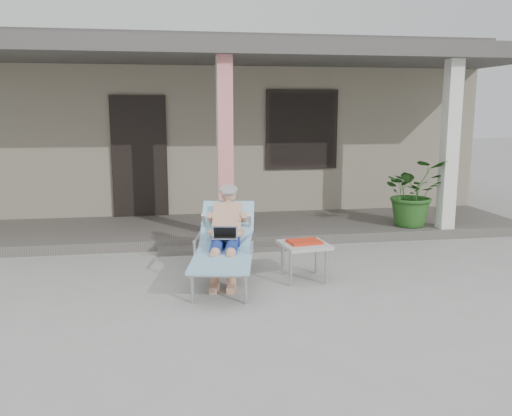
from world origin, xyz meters
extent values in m
plane|color=#9E9E99|center=(0.00, 0.00, 0.00)|extent=(60.00, 60.00, 0.00)
cube|color=gray|center=(0.00, 6.50, 1.50)|extent=(10.00, 5.00, 3.00)
cube|color=#474442|center=(0.00, 6.50, 3.15)|extent=(10.40, 5.40, 0.30)
cube|color=black|center=(-1.30, 3.97, 1.20)|extent=(0.95, 0.06, 2.10)
cube|color=black|center=(1.60, 3.97, 1.65)|extent=(1.20, 0.06, 1.30)
cube|color=black|center=(1.60, 3.96, 1.65)|extent=(1.32, 0.05, 1.42)
cube|color=#605B56|center=(0.00, 3.00, 0.07)|extent=(10.00, 2.00, 0.15)
cube|color=red|center=(0.00, 2.15, 1.45)|extent=(0.22, 0.22, 2.61)
cube|color=silver|center=(3.50, 2.15, 1.45)|extent=(0.22, 0.22, 2.61)
cube|color=#474442|center=(0.00, 3.00, 2.88)|extent=(10.00, 2.30, 0.24)
cube|color=#605B56|center=(0.00, 1.85, 0.04)|extent=(2.00, 0.30, 0.07)
cylinder|color=#B7B7BC|center=(-0.61, -0.21, 0.17)|extent=(0.04, 0.04, 0.34)
cylinder|color=#B7B7BC|center=(-0.06, -0.31, 0.17)|extent=(0.04, 0.04, 0.34)
cylinder|color=#B7B7BC|center=(-0.41, 0.84, 0.17)|extent=(0.04, 0.04, 0.34)
cylinder|color=#B7B7BC|center=(0.14, 0.74, 0.17)|extent=(0.04, 0.04, 0.34)
cube|color=#B7B7BC|center=(-0.26, 0.13, 0.35)|extent=(0.76, 1.19, 0.03)
cube|color=#9CD7F2|center=(-0.26, 0.13, 0.37)|extent=(0.86, 1.24, 0.04)
cube|color=#B7B7BC|center=(-0.11, 0.93, 0.56)|extent=(0.65, 0.62, 0.45)
cube|color=#9CD7F2|center=(-0.11, 0.93, 0.59)|extent=(0.75, 0.70, 0.51)
cylinder|color=#959597|center=(-0.06, 1.18, 0.99)|extent=(0.26, 0.26, 0.12)
cube|color=silver|center=(-0.19, 0.52, 0.53)|extent=(0.34, 0.26, 0.21)
cube|color=#B8B8B2|center=(0.75, 0.39, 0.43)|extent=(0.60, 0.60, 0.04)
cylinder|color=#B7B7BC|center=(0.53, 0.18, 0.20)|extent=(0.04, 0.04, 0.40)
cylinder|color=#B7B7BC|center=(0.96, 0.18, 0.20)|extent=(0.04, 0.04, 0.40)
cylinder|color=#B7B7BC|center=(0.53, 0.61, 0.20)|extent=(0.04, 0.04, 0.40)
cylinder|color=#B7B7BC|center=(0.96, 0.61, 0.20)|extent=(0.04, 0.04, 0.40)
cube|color=red|center=(0.75, 0.39, 0.46)|extent=(0.41, 0.33, 0.03)
cube|color=black|center=(0.75, 0.53, 0.46)|extent=(0.37, 0.07, 0.04)
imported|color=#26591E|center=(3.06, 2.40, 0.70)|extent=(1.06, 0.94, 1.09)
camera|label=1|loc=(-0.84, -5.66, 2.01)|focal=38.00mm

